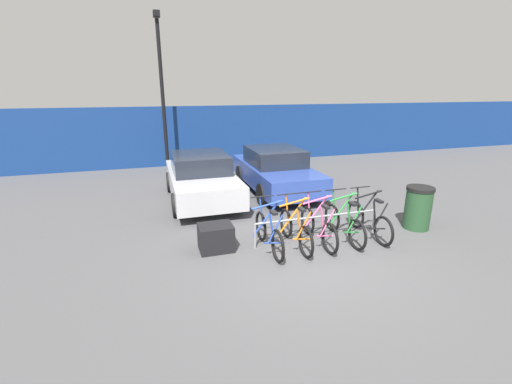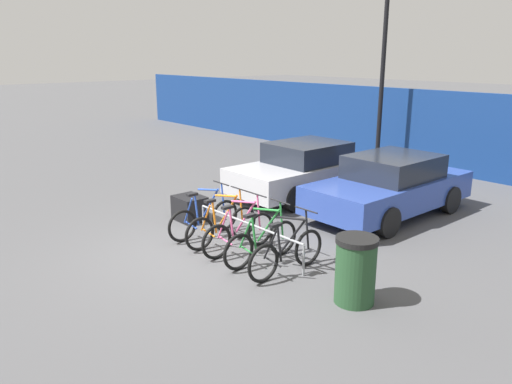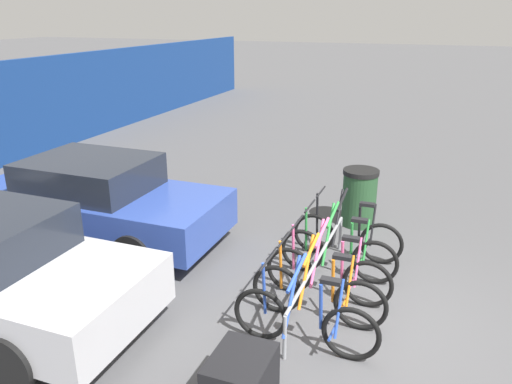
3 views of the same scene
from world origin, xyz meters
TOP-DOWN VIEW (x-y plane):
  - ground_plane at (0.00, 0.00)m, footprint 120.00×120.00m
  - bike_rack at (0.54, 0.68)m, footprint 2.95×0.04m
  - bicycle_blue at (-0.67, 0.53)m, footprint 0.68×1.71m
  - bicycle_orange at (-0.07, 0.53)m, footprint 0.68×1.71m
  - bicycle_pink at (0.47, 0.53)m, footprint 0.68×1.71m
  - bicycle_green at (1.10, 0.53)m, footprint 0.68×1.71m
  - bicycle_black at (1.74, 0.53)m, footprint 0.68×1.71m
  - car_blue at (0.97, 4.56)m, footprint 1.91×4.24m
  - trash_bin at (3.13, 0.59)m, footprint 0.63×0.63m
  - cargo_crate at (-1.72, 0.86)m, footprint 0.70×0.56m

SIDE VIEW (x-z plane):
  - ground_plane at x=0.00m, z-range 0.00..0.00m
  - cargo_crate at x=-1.72m, z-range 0.00..0.55m
  - bicycle_blue at x=-0.67m, z-range -0.15..0.90m
  - bicycle_orange at x=-0.07m, z-range -0.15..0.90m
  - bicycle_pink at x=0.47m, z-range -0.15..0.90m
  - bicycle_green at x=1.10m, z-range -0.15..0.90m
  - bicycle_black at x=1.74m, z-range -0.15..0.90m
  - bike_rack at x=0.54m, z-range 0.19..0.76m
  - trash_bin at x=3.13m, z-range 0.00..1.03m
  - car_blue at x=0.97m, z-range -0.01..1.39m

